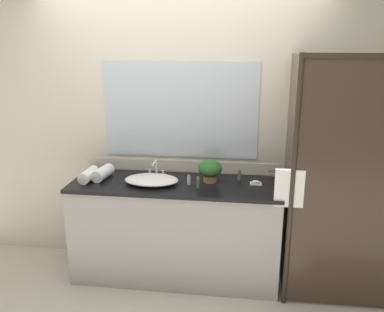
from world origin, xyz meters
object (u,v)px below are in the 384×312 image
sink_basin (152,180)px  amenity_bottle_body_wash (198,183)px  rolled_towel_middle (103,173)px  faucet (156,171)px  amenity_bottle_shampoo (239,175)px  soap_dish (256,183)px  amenity_bottle_conditioner (189,180)px  potted_plant (210,170)px  rolled_towel_near_edge (89,175)px

sink_basin → amenity_bottle_body_wash: size_ratio=4.77×
amenity_bottle_body_wash → rolled_towel_middle: rolled_towel_middle is taller
faucet → amenity_bottle_shampoo: 0.74m
soap_dish → amenity_bottle_body_wash: (-0.48, -0.15, 0.03)m
amenity_bottle_conditioner → amenity_bottle_shampoo: bearing=22.1°
sink_basin → potted_plant: bearing=12.9°
amenity_bottle_body_wash → rolled_towel_near_edge: size_ratio=0.39×
potted_plant → amenity_bottle_shampoo: bearing=17.1°
potted_plant → rolled_towel_near_edge: 1.06m
faucet → potted_plant: bearing=-7.8°
amenity_bottle_shampoo → sink_basin: bearing=-165.7°
sink_basin → soap_dish: sink_basin is taller
potted_plant → rolled_towel_middle: potted_plant is taller
amenity_bottle_conditioner → amenity_bottle_body_wash: (0.09, -0.08, 0.01)m
amenity_bottle_conditioner → rolled_towel_middle: size_ratio=0.34×
amenity_bottle_conditioner → rolled_towel_near_edge: 0.88m
amenity_bottle_conditioner → rolled_towel_near_edge: bearing=-179.2°
potted_plant → soap_dish: size_ratio=2.04×
potted_plant → amenity_bottle_body_wash: size_ratio=2.10×
potted_plant → amenity_bottle_body_wash: (-0.09, -0.17, -0.06)m
faucet → sink_basin: bearing=-90.0°
rolled_towel_near_edge → rolled_towel_middle: rolled_towel_middle is taller
sink_basin → faucet: size_ratio=2.72×
sink_basin → soap_dish: bearing=6.0°
amenity_bottle_conditioner → rolled_towel_near_edge: size_ratio=0.34×
sink_basin → amenity_bottle_shampoo: (0.74, 0.19, 0.01)m
soap_dish → rolled_towel_near_edge: (-1.45, -0.09, 0.04)m
soap_dish → rolled_towel_near_edge: 1.45m
soap_dish → faucet: bearing=174.4°
faucet → rolled_towel_middle: bearing=-165.3°
sink_basin → amenity_bottle_shampoo: size_ratio=5.23×
soap_dish → rolled_towel_middle: rolled_towel_middle is taller
faucet → rolled_towel_middle: 0.47m
potted_plant → sink_basin: bearing=-167.1°
soap_dish → amenity_bottle_conditioner: size_ratio=1.19×
amenity_bottle_body_wash → rolled_towel_middle: bearing=172.2°
soap_dish → amenity_bottle_conditioner: amenity_bottle_conditioner is taller
sink_basin → potted_plant: size_ratio=2.27×
amenity_bottle_shampoo → rolled_towel_middle: size_ratio=0.36×
faucet → amenity_bottle_body_wash: faucet is taller
faucet → amenity_bottle_shampoo: (0.74, 0.01, -0.01)m
amenity_bottle_body_wash → amenity_bottle_shampoo: bearing=36.2°
sink_basin → amenity_bottle_conditioner: 0.32m
sink_basin → amenity_bottle_conditioner: size_ratio=5.51×
faucet → soap_dish: bearing=-5.6°
sink_basin → soap_dish: (0.89, 0.09, -0.02)m
faucet → potted_plant: potted_plant is taller
sink_basin → amenity_bottle_body_wash: bearing=-8.1°
amenity_bottle_body_wash → sink_basin: bearing=171.9°
soap_dish → amenity_bottle_body_wash: bearing=-162.6°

